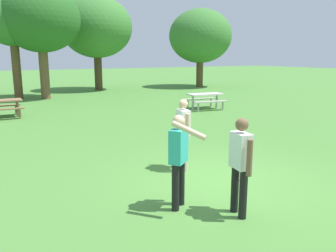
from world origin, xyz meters
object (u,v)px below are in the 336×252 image
person_catcher (240,161)px  tree_slender_mid (96,27)px  tree_far_right (40,19)px  person_bystander (179,154)px  frisbee (240,178)px  picnic_table_far (0,105)px  tree_back_left (200,36)px  tree_broad_center (12,23)px  person_thrower (183,130)px  picnic_table_near (205,98)px

person_catcher → tree_slender_mid: (4.92, 21.19, 3.66)m
person_catcher → tree_far_right: tree_far_right is taller
person_catcher → person_bystander: same height
person_bystander → frisbee: bearing=15.6°
picnic_table_far → tree_far_right: 7.75m
picnic_table_far → tree_back_left: tree_back_left is taller
tree_broad_center → picnic_table_far: bearing=-103.3°
person_catcher → picnic_table_far: 12.16m
picnic_table_far → tree_broad_center: bearing=76.7°
person_thrower → tree_broad_center: bearing=95.6°
tree_back_left → person_bystander: bearing=-126.3°
person_thrower → tree_far_right: bearing=90.4°
frisbee → tree_broad_center: bearing=97.6°
person_catcher → tree_broad_center: 18.61m
tree_far_right → person_thrower: bearing=-89.6°
tree_far_right → tree_slender_mid: bearing=37.2°
person_thrower → person_bystander: (-1.17, -1.70, 0.02)m
person_thrower → tree_back_left: size_ratio=0.26×
tree_broad_center → tree_slender_mid: 6.70m
person_bystander → tree_slender_mid: size_ratio=0.24×
person_catcher → tree_back_left: bearing=56.1°
person_bystander → tree_back_left: size_ratio=0.26×
person_catcher → picnic_table_near: (6.31, 9.50, -0.38)m
person_catcher → picnic_table_far: size_ratio=0.96×
picnic_table_far → tree_back_left: size_ratio=0.27×
person_bystander → tree_far_right: tree_far_right is taller
person_catcher → person_bystander: bearing=133.6°
frisbee → picnic_table_far: bearing=109.6°
person_thrower → tree_slender_mid: 19.62m
person_bystander → person_thrower: bearing=55.4°
person_bystander → tree_slender_mid: 21.52m
frisbee → picnic_table_far: picnic_table_far is taller
person_bystander → tree_broad_center: bearing=91.3°
frisbee → person_thrower: bearing=121.5°
tree_far_right → person_catcher: bearing=-91.2°
person_bystander → tree_broad_center: (-0.39, 17.52, 3.46)m
tree_broad_center → tree_slender_mid: bearing=26.0°
person_bystander → tree_far_right: size_ratio=0.25×
person_thrower → picnic_table_far: 9.94m
person_thrower → tree_slender_mid: tree_slender_mid is taller
tree_broad_center → tree_far_right: bearing=-19.4°
person_bystander → picnic_table_near: 11.23m
frisbee → tree_slender_mid: bearing=79.4°
person_bystander → tree_far_right: (1.08, 17.00, 3.71)m
person_catcher → tree_broad_center: size_ratio=0.28×
person_bystander → picnic_table_far: bearing=99.7°
picnic_table_far → tree_back_left: (15.77, 7.73, 3.57)m
person_catcher → tree_broad_center: (-1.09, 18.25, 3.48)m
frisbee → person_catcher: bearing=-133.2°
tree_broad_center → person_thrower: bearing=-84.4°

